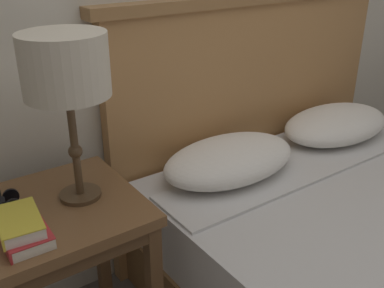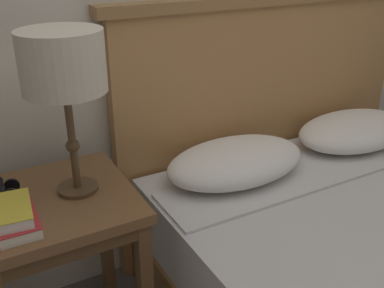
# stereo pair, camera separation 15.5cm
# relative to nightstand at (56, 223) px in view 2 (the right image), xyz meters

# --- Properties ---
(nightstand) EXTENTS (0.50, 0.49, 0.65)m
(nightstand) POSITION_rel_nightstand_xyz_m (0.00, 0.00, 0.00)
(nightstand) COLOR brown
(nightstand) RESTS_ON ground_plane
(table_lamp) EXTENTS (0.25, 0.25, 0.52)m
(table_lamp) POSITION_rel_nightstand_xyz_m (0.08, 0.01, 0.51)
(table_lamp) COLOR #4C3823
(table_lamp) RESTS_ON nightstand
(book_on_nightstand) EXTENTS (0.12, 0.20, 0.04)m
(book_on_nightstand) POSITION_rel_nightstand_xyz_m (-0.13, -0.11, 0.12)
(book_on_nightstand) COLOR silver
(book_on_nightstand) RESTS_ON nightstand
(book_stacked_on_top) EXTENTS (0.13, 0.19, 0.04)m
(book_stacked_on_top) POSITION_rel_nightstand_xyz_m (-0.13, -0.11, 0.15)
(book_stacked_on_top) COLOR silver
(book_stacked_on_top) RESTS_ON book_on_nightstand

